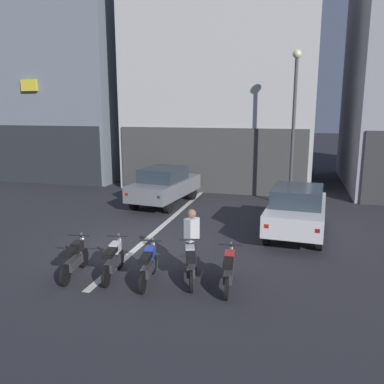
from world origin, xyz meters
name	(u,v)px	position (x,y,z in m)	size (l,w,h in m)	color
ground_plane	(136,249)	(0.00, 0.00, 0.00)	(120.00, 120.00, 0.00)	#2B2B30
lane_centre_line	(189,203)	(0.00, 6.00, 0.00)	(0.20, 18.00, 0.01)	silver
building_corner_left	(62,89)	(-10.17, 12.63, 5.30)	(9.66, 8.32, 10.63)	gray
building_mid_block	(227,52)	(0.42, 12.64, 7.18)	(9.62, 8.42, 14.39)	silver
car_grey_crossing_near	(165,185)	(-0.96, 5.56, 0.89)	(2.25, 4.28, 1.64)	black
car_white_parked_kerbside	(297,209)	(4.62, 2.61, 0.89)	(2.03, 4.21, 1.64)	black
street_lamp	(294,113)	(4.32, 6.67, 3.94)	(0.36, 0.36, 6.43)	#47474C
motorcycle_black_row_leftmost	(75,258)	(-0.71, -2.21, 0.46)	(0.55, 1.66, 0.98)	black
motorcycle_white_row_left_mid	(113,259)	(0.25, -2.02, 0.46)	(0.55, 1.66, 0.98)	black
motorcycle_blue_row_centre	(148,264)	(1.21, -2.12, 0.46)	(0.55, 1.66, 0.98)	black
motorcycle_silver_row_right_mid	(190,263)	(2.17, -1.80, 0.46)	(0.65, 1.62, 0.98)	black
motorcycle_red_row_rightmost	(229,269)	(3.13, -1.92, 0.46)	(0.55, 1.67, 0.98)	black
person_by_motorcycles	(192,241)	(2.06, -1.26, 0.86)	(0.35, 0.42, 1.67)	#23232D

